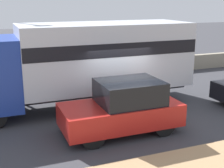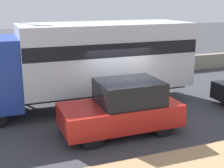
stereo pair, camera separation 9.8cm
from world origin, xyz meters
TOP-DOWN VIEW (x-y plane):
  - ground_plane at (0.00, 0.00)m, footprint 80.00×80.00m
  - stone_wall_backdrop at (0.00, 6.67)m, footprint 60.00×0.35m
  - box_truck at (-0.93, 2.35)m, footprint 8.85×2.60m
  - car_hatchback at (-0.55, -0.53)m, footprint 3.85×1.79m

SIDE VIEW (x-z plane):
  - ground_plane at x=0.00m, z-range 0.00..0.00m
  - stone_wall_backdrop at x=0.00m, z-range 0.00..0.90m
  - car_hatchback at x=-0.55m, z-range -0.02..1.70m
  - box_truck at x=-0.93m, z-range 0.30..3.65m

